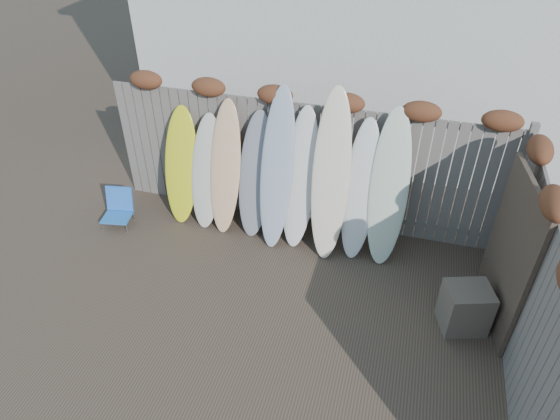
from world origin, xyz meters
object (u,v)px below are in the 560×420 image
(wooden_crate, at_px, (465,308))
(surfboard_0, at_px, (181,166))
(lattice_panel, at_px, (509,256))
(beach_chair, at_px, (118,208))

(wooden_crate, relative_size, surfboard_0, 0.34)
(wooden_crate, xyz_separation_m, surfboard_0, (-4.32, 1.26, 0.59))
(wooden_crate, distance_m, lattice_panel, 0.84)
(beach_chair, relative_size, lattice_panel, 0.28)
(wooden_crate, relative_size, lattice_panel, 0.31)
(lattice_panel, relative_size, surfboard_0, 1.09)
(beach_chair, height_order, wooden_crate, wooden_crate)
(beach_chair, xyz_separation_m, lattice_panel, (5.61, -0.48, 0.75))
(beach_chair, distance_m, wooden_crate, 5.31)
(lattice_panel, bearing_deg, wooden_crate, -149.79)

